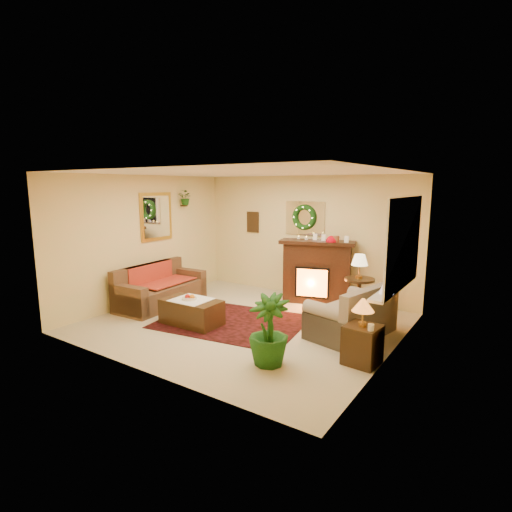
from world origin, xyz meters
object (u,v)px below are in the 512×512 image
Objects in this scene: loveseat at (351,309)px; fireplace at (317,276)px; end_table_square at (362,345)px; coffee_table at (192,313)px; sofa at (161,284)px; side_table_round at (359,299)px.

fireplace is at bearing 145.69° from loveseat.
loveseat is 1.10m from end_table_square.
end_table_square is 0.52× the size of coffee_table.
loveseat is (3.78, 0.56, -0.01)m from sofa.
side_table_round is 1.33× the size of end_table_square.
sofa is 1.42× the size of fireplace.
fireplace is at bearing 61.80° from coffee_table.
loveseat reaches higher than side_table_round.
coffee_table is at bearing -143.48° from loveseat.
fireplace is at bearing 127.51° from end_table_square.
fireplace is 1.84m from loveseat.
coffee_table is (-2.25, -2.07, -0.12)m from side_table_round.
fireplace reaches higher than side_table_round.
side_table_round is at bearing 19.74° from sofa.
end_table_square is (4.30, -0.39, -0.16)m from sofa.
side_table_round is at bearing 110.98° from end_table_square.
fireplace is 0.92× the size of loveseat.
sofa is at bearing -159.59° from fireplace.
fireplace reaches higher than sofa.
end_table_square is at bearing 1.10° from coffee_table.
fireplace is 1.28× the size of coffee_table.
sofa reaches higher than end_table_square.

